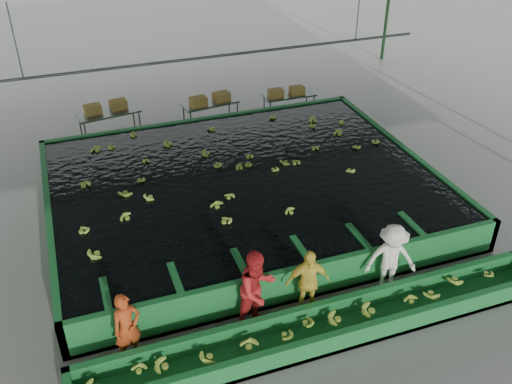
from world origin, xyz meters
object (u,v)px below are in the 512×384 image
object	(u,v)px
packing_table_mid	(211,114)
box_stack_right	(286,96)
flotation_tank	(243,191)
packing_table_left	(110,125)
worker_b	(257,290)
worker_c	(308,282)
sorting_trough	(326,327)
worker_d	(391,259)
worker_a	(127,328)
packing_table_right	(289,105)
box_stack_mid	(210,103)
box_stack_left	(106,111)

from	to	relation	value
packing_table_mid	box_stack_right	size ratio (longest dim) A/B	1.47
flotation_tank	packing_table_left	size ratio (longest dim) A/B	5.03
worker_b	packing_table_left	world-z (taller)	worker_b
worker_b	box_stack_right	xyz separation A→B (m)	(4.41, 9.15, -0.08)
worker_b	packing_table_mid	xyz separation A→B (m)	(1.73, 9.42, -0.48)
worker_c	box_stack_right	world-z (taller)	worker_c
box_stack_right	sorting_trough	bearing A→B (deg)	-108.04
worker_c	worker_d	world-z (taller)	worker_d
worker_a	worker_c	bearing A→B (deg)	-17.27
worker_a	packing_table_right	bearing A→B (deg)	35.11
worker_d	box_stack_mid	world-z (taller)	worker_d
flotation_tank	worker_c	bearing A→B (deg)	-90.94
sorting_trough	packing_table_right	world-z (taller)	packing_table_right
box_stack_mid	packing_table_right	bearing A→B (deg)	-1.71
sorting_trough	worker_d	xyz separation A→B (m)	(1.87, 0.80, 0.60)
box_stack_right	packing_table_mid	bearing A→B (deg)	174.23
sorting_trough	worker_b	bearing A→B (deg)	145.64
packing_table_right	box_stack_mid	distance (m)	2.89
box_stack_mid	packing_table_mid	bearing A→B (deg)	74.88
flotation_tank	packing_table_right	distance (m)	6.00
flotation_tank	box_stack_mid	bearing A→B (deg)	83.88
packing_table_right	box_stack_mid	xyz separation A→B (m)	(-2.85, 0.08, 0.45)
worker_c	box_stack_right	bearing A→B (deg)	79.67
packing_table_mid	box_stack_left	size ratio (longest dim) A/B	1.39
box_stack_right	worker_a	bearing A→B (deg)	-127.33
packing_table_left	box_stack_mid	xyz separation A→B (m)	(3.33, -0.35, 0.41)
worker_d	packing_table_left	xyz separation A→B (m)	(-4.67, 9.68, -0.40)
sorting_trough	box_stack_left	xyz separation A→B (m)	(-2.85, 10.58, 0.66)
worker_a	packing_table_mid	bearing A→B (deg)	48.19
flotation_tank	box_stack_mid	distance (m)	5.08
worker_a	packing_table_left	xyz separation A→B (m)	(0.95, 9.68, -0.31)
worker_d	packing_table_mid	distance (m)	9.52
packing_table_left	box_stack_mid	distance (m)	3.38
packing_table_mid	box_stack_left	world-z (taller)	box_stack_left
packing_table_left	box_stack_mid	size ratio (longest dim) A/B	1.43
worker_b	packing_table_right	world-z (taller)	worker_b
sorting_trough	worker_a	xyz separation A→B (m)	(-3.74, 0.80, 0.51)
flotation_tank	worker_a	bearing A→B (deg)	-131.00
sorting_trough	box_stack_mid	distance (m)	10.17
packing_table_left	worker_a	bearing A→B (deg)	-95.57
packing_table_right	box_stack_right	size ratio (longest dim) A/B	1.41
flotation_tank	sorting_trough	bearing A→B (deg)	-90.00
packing_table_left	packing_table_mid	world-z (taller)	packing_table_left
sorting_trough	box_stack_left	size ratio (longest dim) A/B	7.31
worker_d	box_stack_mid	size ratio (longest dim) A/B	1.22
worker_b	box_stack_left	size ratio (longest dim) A/B	1.33
worker_a	box_stack_right	size ratio (longest dim) A/B	1.17
worker_a	packing_table_mid	xyz separation A→B (m)	(4.30, 9.42, -0.33)
sorting_trough	worker_a	distance (m)	3.86
sorting_trough	worker_b	world-z (taller)	worker_b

